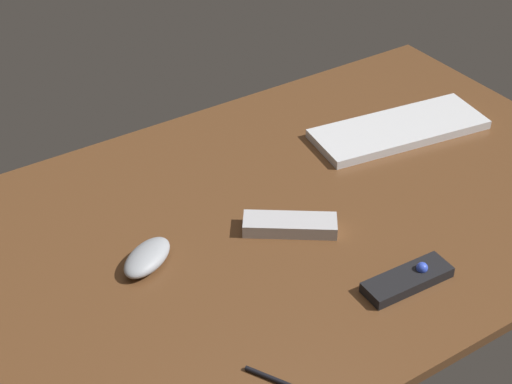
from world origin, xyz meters
The scene contains 6 objects.
desk centered at (0.00, 0.00, 1.00)cm, with size 140.00×84.00×2.00cm, color brown.
keyboard centered at (38.86, 10.44, 2.93)cm, with size 38.09×13.71×1.87cm, color silver.
computer_mouse centered at (-25.74, 1.62, 3.57)cm, with size 11.13×5.98×3.13cm, color #999EA5.
media_remote centered at (8.27, -26.35, 3.02)cm, with size 16.10×5.95×3.26cm.
tv_remote centered at (0.35, -4.06, 3.24)cm, with size 16.88×5.29×2.48cm, color #B7B7BC.
pen centered at (-20.91, -33.05, 2.37)cm, with size 0.74×0.74×13.39cm, color black.
Camera 1 is at (-65.22, -92.99, 91.20)cm, focal length 54.90 mm.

